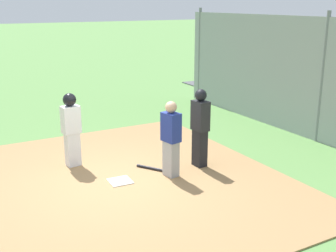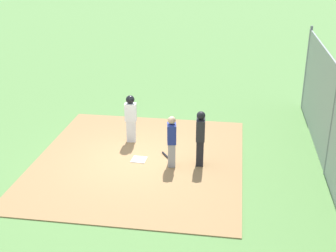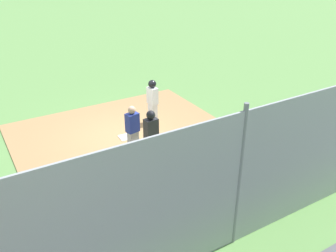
# 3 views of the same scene
# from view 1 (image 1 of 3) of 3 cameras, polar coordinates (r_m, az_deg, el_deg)

# --- Properties ---
(ground_plane) EXTENTS (140.00, 140.00, 0.00)m
(ground_plane) POSITION_cam_1_polar(r_m,az_deg,el_deg) (8.85, -6.37, -7.54)
(ground_plane) COLOR #5B8947
(dirt_infield) EXTENTS (7.20, 6.40, 0.03)m
(dirt_infield) POSITION_cam_1_polar(r_m,az_deg,el_deg) (8.85, -6.38, -7.46)
(dirt_infield) COLOR #9E774C
(dirt_infield) RESTS_ON ground_plane
(home_plate) EXTENTS (0.46, 0.46, 0.02)m
(home_plate) POSITION_cam_1_polar(r_m,az_deg,el_deg) (8.84, -6.38, -7.31)
(home_plate) COLOR white
(home_plate) RESTS_ON dirt_infield
(catcher) EXTENTS (0.42, 0.32, 1.60)m
(catcher) POSITION_cam_1_polar(r_m,az_deg,el_deg) (8.80, 0.40, -1.60)
(catcher) COLOR #9E9EA3
(catcher) RESTS_ON dirt_infield
(umpire) EXTENTS (0.40, 0.28, 1.73)m
(umpire) POSITION_cam_1_polar(r_m,az_deg,el_deg) (9.35, 4.30, -0.03)
(umpire) COLOR black
(umpire) RESTS_ON dirt_infield
(runner) EXTENTS (0.30, 0.41, 1.64)m
(runner) POSITION_cam_1_polar(r_m,az_deg,el_deg) (9.57, -12.77, 0.13)
(runner) COLOR silver
(runner) RESTS_ON dirt_infield
(baseball_bat) EXTENTS (0.72, 0.50, 0.06)m
(baseball_bat) POSITION_cam_1_polar(r_m,az_deg,el_deg) (9.37, -1.98, -5.68)
(baseball_bat) COLOR black
(baseball_bat) RESTS_ON dirt_infield
(backstop_fence) EXTENTS (12.00, 0.10, 3.35)m
(backstop_fence) POSITION_cam_1_polar(r_m,az_deg,el_deg) (11.65, 19.84, 5.63)
(backstop_fence) COLOR #93999E
(backstop_fence) RESTS_ON ground_plane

